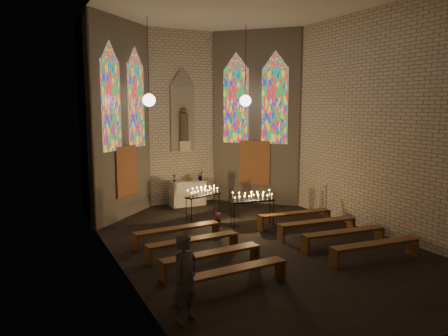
{
  "coord_description": "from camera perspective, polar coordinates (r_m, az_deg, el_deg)",
  "views": [
    {
      "loc": [
        -6.24,
        -10.76,
        4.02
      ],
      "look_at": [
        -0.18,
        1.7,
        2.03
      ],
      "focal_mm": 35.0,
      "sensor_mm": 36.0,
      "label": 1
    }
  ],
  "objects": [
    {
      "name": "flower_vase_left",
      "position": [
        17.43,
        -6.52,
        -1.29
      ],
      "size": [
        0.19,
        0.14,
        0.33
      ],
      "primitive_type": "imported",
      "rotation": [
        0.0,
        0.0,
        -0.12
      ],
      "color": "#4C723F",
      "rests_on": "altar"
    },
    {
      "name": "pew_right_3",
      "position": [
        12.14,
        19.15,
        -9.61
      ],
      "size": [
        2.62,
        0.56,
        0.5
      ],
      "rotation": [
        0.0,
        0.0,
        -0.07
      ],
      "color": "#593519",
      "rests_on": "ground"
    },
    {
      "name": "pew_left_2",
      "position": [
        10.81,
        -1.65,
        -11.36
      ],
      "size": [
        2.62,
        0.56,
        0.5
      ],
      "rotation": [
        0.0,
        0.0,
        0.07
      ],
      "color": "#593519",
      "rests_on": "ground"
    },
    {
      "name": "pew_right_0",
      "position": [
        14.79,
        9.21,
        -6.07
      ],
      "size": [
        2.62,
        0.56,
        0.5
      ],
      "rotation": [
        0.0,
        0.0,
        -0.07
      ],
      "color": "#593519",
      "rests_on": "ground"
    },
    {
      "name": "room",
      "position": [
        15.45,
        -2.12,
        7.04
      ],
      "size": [
        8.22,
        12.43,
        7.0
      ],
      "color": "beige",
      "rests_on": "ground"
    },
    {
      "name": "pew_left_1",
      "position": [
        11.86,
        -4.07,
        -9.59
      ],
      "size": [
        2.62,
        0.56,
        0.5
      ],
      "rotation": [
        0.0,
        0.0,
        0.07
      ],
      "color": "#593519",
      "rests_on": "ground"
    },
    {
      "name": "aisle_flower_pot",
      "position": [
        14.92,
        -0.87,
        -6.6
      ],
      "size": [
        0.24,
        0.24,
        0.43
      ],
      "primitive_type": "imported",
      "rotation": [
        0.0,
        0.0,
        0.03
      ],
      "color": "#4C723F",
      "rests_on": "ground"
    },
    {
      "name": "pew_left_3",
      "position": [
        9.8,
        1.32,
        -13.47
      ],
      "size": [
        2.62,
        0.56,
        0.5
      ],
      "rotation": [
        0.0,
        0.0,
        0.07
      ],
      "color": "#593519",
      "rests_on": "ground"
    },
    {
      "name": "votive_stand_left",
      "position": [
        15.6,
        -2.76,
        -3.31
      ],
      "size": [
        1.48,
        0.83,
        1.07
      ],
      "rotation": [
        0.0,
        0.0,
        0.35
      ],
      "color": "black",
      "rests_on": "ground"
    },
    {
      "name": "votive_stand_right",
      "position": [
        14.56,
        3.74,
        -3.98
      ],
      "size": [
        1.55,
        0.52,
        1.11
      ],
      "rotation": [
        0.0,
        0.0,
        -0.11
      ],
      "color": "black",
      "rests_on": "ground"
    },
    {
      "name": "flower_vase_center",
      "position": [
        17.57,
        -4.49,
        -1.18
      ],
      "size": [
        0.32,
        0.28,
        0.34
      ],
      "primitive_type": "imported",
      "rotation": [
        0.0,
        0.0,
        -0.03
      ],
      "color": "#4C723F",
      "rests_on": "altar"
    },
    {
      "name": "floor",
      "position": [
        13.07,
        4.04,
        -9.75
      ],
      "size": [
        12.0,
        12.0,
        0.0
      ],
      "primitive_type": "plane",
      "color": "black",
      "rests_on": "ground"
    },
    {
      "name": "pew_right_2",
      "position": [
        12.97,
        15.37,
        -8.3
      ],
      "size": [
        2.62,
        0.56,
        0.5
      ],
      "rotation": [
        0.0,
        0.0,
        -0.07
      ],
      "color": "#593519",
      "rests_on": "ground"
    },
    {
      "name": "pew_right_1",
      "position": [
        13.86,
        12.08,
        -7.12
      ],
      "size": [
        2.62,
        0.56,
        0.5
      ],
      "rotation": [
        0.0,
        0.0,
        -0.07
      ],
      "color": "#593519",
      "rests_on": "ground"
    },
    {
      "name": "altar",
      "position": [
        17.72,
        -4.78,
        -3.3
      ],
      "size": [
        1.4,
        0.6,
        1.0
      ],
      "primitive_type": "cube",
      "color": "beige",
      "rests_on": "ground"
    },
    {
      "name": "flower_vase_right",
      "position": [
        17.72,
        -3.05,
        -0.98
      ],
      "size": [
        0.24,
        0.2,
        0.41
      ],
      "primitive_type": "imported",
      "rotation": [
        0.0,
        0.0,
        0.07
      ],
      "color": "#4C723F",
      "rests_on": "altar"
    },
    {
      "name": "pew_left_0",
      "position": [
        12.93,
        -6.07,
        -8.1
      ],
      "size": [
        2.62,
        0.56,
        0.5
      ],
      "rotation": [
        0.0,
        0.0,
        0.07
      ],
      "color": "#593519",
      "rests_on": "ground"
    },
    {
      "name": "visitor",
      "position": [
        8.39,
        -5.03,
        -14.15
      ],
      "size": [
        0.72,
        0.62,
        1.68
      ],
      "primitive_type": "imported",
      "rotation": [
        0.0,
        0.0,
        0.42
      ],
      "color": "#44444D",
      "rests_on": "ground"
    }
  ]
}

